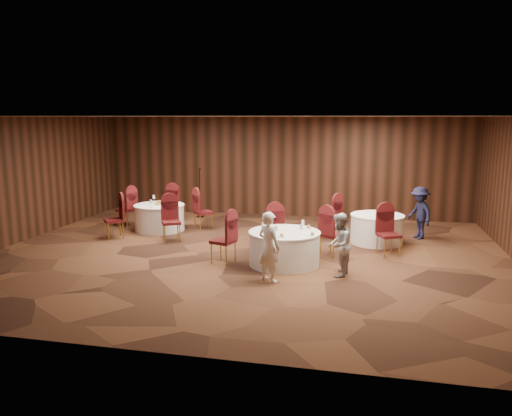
% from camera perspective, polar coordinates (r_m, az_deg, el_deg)
% --- Properties ---
extents(ground, '(12.00, 12.00, 0.00)m').
position_cam_1_polar(ground, '(11.69, -1.17, -5.44)').
color(ground, black).
rests_on(ground, ground).
extents(room_shell, '(12.00, 12.00, 12.00)m').
position_cam_1_polar(room_shell, '(11.32, -1.21, 4.17)').
color(room_shell, silver).
rests_on(room_shell, ground).
extents(table_main, '(1.56, 1.56, 0.74)m').
position_cam_1_polar(table_main, '(10.92, 3.25, -4.57)').
color(table_main, white).
rests_on(table_main, ground).
extents(table_left, '(1.41, 1.41, 0.74)m').
position_cam_1_polar(table_left, '(14.43, -10.96, -1.05)').
color(table_left, white).
rests_on(table_left, ground).
extents(table_right, '(1.35, 1.35, 0.74)m').
position_cam_1_polar(table_right, '(13.11, 13.66, -2.31)').
color(table_right, white).
rests_on(table_right, ground).
extents(chairs_main, '(2.99, 1.93, 1.00)m').
position_cam_1_polar(chairs_main, '(11.54, 2.38, -3.10)').
color(chairs_main, '#460E10').
rests_on(chairs_main, ground).
extents(chairs_left, '(3.04, 3.13, 1.00)m').
position_cam_1_polar(chairs_left, '(14.38, -11.04, -0.59)').
color(chairs_left, '#460E10').
rests_on(chairs_left, ground).
extents(chairs_right, '(2.16, 2.20, 1.00)m').
position_cam_1_polar(chairs_right, '(12.69, 11.51, -2.06)').
color(chairs_right, '#460E10').
rests_on(chairs_right, ground).
extents(tabletop_main, '(1.18, 1.06, 0.22)m').
position_cam_1_polar(tabletop_main, '(10.69, 3.99, -2.31)').
color(tabletop_main, silver).
rests_on(tabletop_main, table_main).
extents(tabletop_left, '(0.78, 0.88, 0.22)m').
position_cam_1_polar(tabletop_left, '(14.35, -11.00, 0.69)').
color(tabletop_left, silver).
rests_on(tabletop_left, table_left).
extents(tabletop_right, '(0.08, 0.08, 0.22)m').
position_cam_1_polar(tabletop_right, '(12.74, 14.57, -0.31)').
color(tabletop_right, silver).
rests_on(tabletop_right, table_right).
extents(mic_stand, '(0.24, 0.24, 1.58)m').
position_cam_1_polar(mic_stand, '(16.17, -6.41, 0.60)').
color(mic_stand, black).
rests_on(mic_stand, ground).
extents(woman_a, '(0.61, 0.55, 1.40)m').
position_cam_1_polar(woman_a, '(9.72, 1.49, -4.45)').
color(woman_a, white).
rests_on(woman_a, ground).
extents(woman_b, '(0.59, 0.70, 1.30)m').
position_cam_1_polar(woman_b, '(10.20, 9.45, -4.17)').
color(woman_b, '#AFAFB4').
rests_on(woman_b, ground).
extents(man_c, '(0.88, 1.03, 1.39)m').
position_cam_1_polar(man_c, '(13.84, 18.18, -0.53)').
color(man_c, black).
rests_on(man_c, ground).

